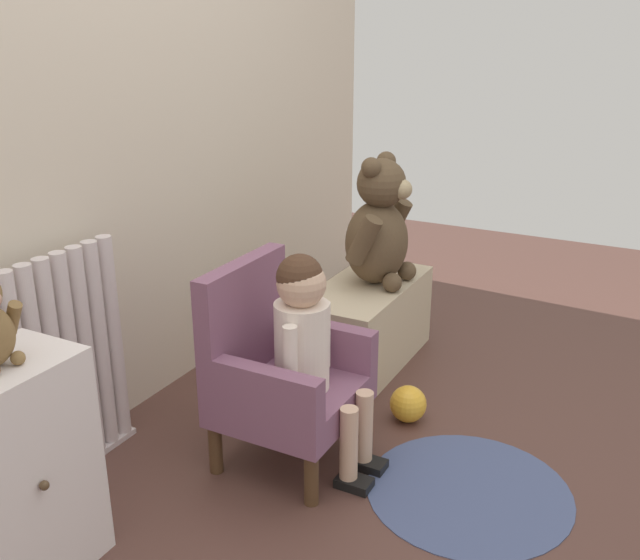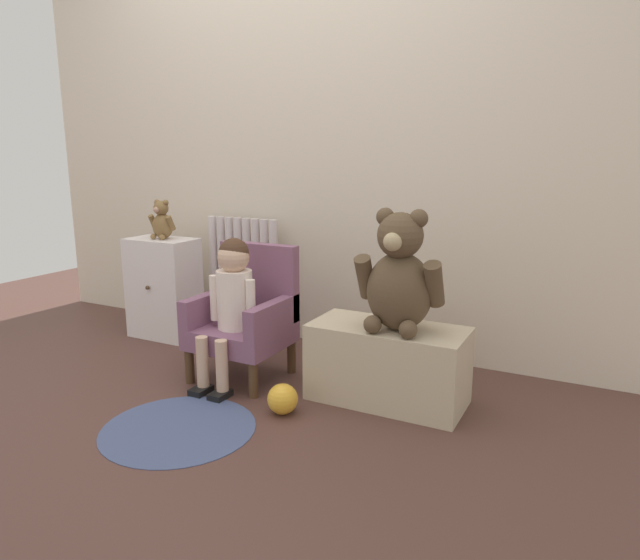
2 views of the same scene
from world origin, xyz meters
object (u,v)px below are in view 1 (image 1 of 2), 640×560
small_dresser (6,480)px  low_bench (365,324)px  child_armchair (278,370)px  radiator (64,369)px  child_figure (308,334)px  large_teddy_bear (379,228)px  toy_ball (408,404)px  floor_rug (469,491)px

small_dresser → low_bench: size_ratio=0.87×
child_armchair → radiator: bearing=126.0°
small_dresser → child_figure: size_ratio=0.85×
child_figure → low_bench: bearing=10.6°
large_teddy_bear → toy_ball: bearing=-142.9°
small_dresser → toy_ball: 1.34m
small_dresser → toy_ball: size_ratio=4.54×
floor_rug → toy_ball: (0.30, 0.32, 0.06)m
low_bench → toy_ball: 0.49m
large_teddy_bear → floor_rug: 1.09m
child_armchair → floor_rug: 0.69m
small_dresser → floor_rug: 1.30m
large_teddy_bear → child_armchair: bearing=-179.9°
small_dresser → radiator: bearing=29.7°
large_teddy_bear → floor_rug: bearing=-138.5°
large_teddy_bear → small_dresser: bearing=169.7°
child_figure → toy_ball: child_figure is taller
child_figure → small_dresser: bearing=153.3°
radiator → toy_ball: 1.16m
large_teddy_bear → toy_ball: size_ratio=3.95×
radiator → child_figure: radiator is taller
child_figure → floor_rug: size_ratio=1.13×
small_dresser → child_armchair: bearing=-20.0°
floor_rug → toy_ball: toy_ball is taller
child_armchair → toy_ball: (0.39, -0.30, -0.24)m
child_armchair → floor_rug: (0.09, -0.62, -0.30)m
child_armchair → low_bench: child_armchair is taller
radiator → large_teddy_bear: (1.17, -0.52, 0.22)m
low_bench → toy_ball: low_bench is taller
low_bench → large_teddy_bear: size_ratio=1.32×
radiator → toy_ball: (0.77, -0.83, -0.29)m
radiator → small_dresser: 0.48m
radiator → large_teddy_bear: size_ratio=1.38×
radiator → floor_rug: (0.47, -1.14, -0.35)m
low_bench → floor_rug: 0.93m
small_dresser → toy_ball: bearing=-26.5°
low_bench → large_teddy_bear: (0.05, -0.03, 0.40)m
low_bench → large_teddy_bear: bearing=-26.0°
small_dresser → floor_rug: (0.88, -0.91, -0.30)m
radiator → child_figure: (0.38, -0.64, 0.10)m
low_bench → radiator: bearing=155.9°
low_bench → small_dresser: bearing=170.2°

